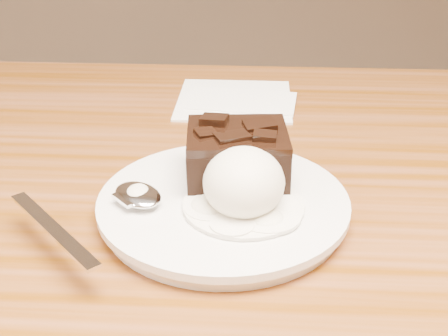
# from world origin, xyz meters

# --- Properties ---
(plate) EXTENTS (0.21, 0.21, 0.02)m
(plate) POSITION_xyz_m (0.01, -0.00, 0.76)
(plate) COLOR white
(plate) RESTS_ON dining_table
(brownie) EXTENTS (0.09, 0.08, 0.04)m
(brownie) POSITION_xyz_m (0.02, 0.03, 0.79)
(brownie) COLOR black
(brownie) RESTS_ON plate
(ice_cream_scoop) EXTENTS (0.07, 0.07, 0.05)m
(ice_cream_scoop) POSITION_xyz_m (0.02, -0.02, 0.79)
(ice_cream_scoop) COLOR white
(ice_cream_scoop) RESTS_ON plate
(melt_puddle) EXTENTS (0.10, 0.10, 0.00)m
(melt_puddle) POSITION_xyz_m (0.02, -0.02, 0.77)
(melt_puddle) COLOR white
(melt_puddle) RESTS_ON plate
(spoon) EXTENTS (0.15, 0.16, 0.01)m
(spoon) POSITION_xyz_m (-0.06, -0.01, 0.77)
(spoon) COLOR silver
(spoon) RESTS_ON plate
(napkin) EXTENTS (0.14, 0.14, 0.01)m
(napkin) POSITION_xyz_m (0.00, 0.26, 0.75)
(napkin) COLOR white
(napkin) RESTS_ON dining_table
(crumb_a) EXTENTS (0.01, 0.01, 0.00)m
(crumb_a) POSITION_xyz_m (0.03, -0.01, 0.77)
(crumb_a) COLOR black
(crumb_a) RESTS_ON plate
(crumb_b) EXTENTS (0.01, 0.01, 0.00)m
(crumb_b) POSITION_xyz_m (0.05, 0.00, 0.77)
(crumb_b) COLOR black
(crumb_b) RESTS_ON plate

